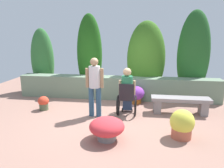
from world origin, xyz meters
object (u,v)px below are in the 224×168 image
object	(u,v)px
flower_pot_terracotta_by_wall	(44,103)
flower_pot_purple_near	(107,128)
flower_pot_red_accent	(182,124)
person_standing_companion	(95,83)
person_in_wheelchair	(127,93)
flower_pot_small_foreground	(135,94)
stone_bench	(180,103)

from	to	relation	value
flower_pot_terracotta_by_wall	flower_pot_purple_near	bearing A→B (deg)	-35.27
flower_pot_terracotta_by_wall	flower_pot_red_accent	size ratio (longest dim) A/B	0.65
flower_pot_red_accent	person_standing_companion	bearing A→B (deg)	155.70
flower_pot_purple_near	flower_pot_terracotta_by_wall	distance (m)	2.65
person_standing_companion	flower_pot_terracotta_by_wall	distance (m)	1.79
person_standing_companion	flower_pot_red_accent	distance (m)	2.41
flower_pot_purple_near	flower_pot_terracotta_by_wall	bearing A→B (deg)	144.73
person_standing_companion	flower_pot_terracotta_by_wall	world-z (taller)	person_standing_companion
person_in_wheelchair	flower_pot_purple_near	distance (m)	1.57
flower_pot_red_accent	flower_pot_terracotta_by_wall	bearing A→B (deg)	161.89
flower_pot_small_foreground	person_standing_companion	bearing A→B (deg)	-129.55
person_standing_companion	person_in_wheelchair	bearing A→B (deg)	0.85
flower_pot_small_foreground	flower_pot_terracotta_by_wall	bearing A→B (deg)	-159.29
flower_pot_red_accent	flower_pot_small_foreground	bearing A→B (deg)	115.40
flower_pot_red_accent	stone_bench	bearing A→B (deg)	81.75
person_standing_companion	flower_pot_purple_near	world-z (taller)	person_standing_companion
stone_bench	flower_pot_small_foreground	world-z (taller)	flower_pot_small_foreground
flower_pot_terracotta_by_wall	flower_pot_small_foreground	world-z (taller)	flower_pot_small_foreground
person_standing_companion	flower_pot_small_foreground	bearing A→B (deg)	36.14
person_in_wheelchair	person_standing_companion	distance (m)	0.93
flower_pot_purple_near	flower_pot_red_accent	bearing A→B (deg)	10.84
flower_pot_purple_near	flower_pot_red_accent	world-z (taller)	flower_pot_red_accent
stone_bench	person_in_wheelchair	world-z (taller)	person_in_wheelchair
flower_pot_purple_near	flower_pot_small_foreground	world-z (taller)	flower_pot_small_foreground
person_in_wheelchair	flower_pot_small_foreground	world-z (taller)	person_in_wheelchair
flower_pot_red_accent	person_in_wheelchair	bearing A→B (deg)	136.93
person_standing_companion	flower_pot_red_accent	world-z (taller)	person_standing_companion
flower_pot_terracotta_by_wall	flower_pot_red_accent	world-z (taller)	flower_pot_red_accent
person_in_wheelchair	flower_pot_red_accent	bearing A→B (deg)	-44.85
flower_pot_red_accent	flower_pot_small_foreground	xyz separation A→B (m)	(-1.06, 2.24, -0.01)
person_standing_companion	flower_pot_small_foreground	distance (m)	1.78
flower_pot_purple_near	person_standing_companion	bearing A→B (deg)	113.04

